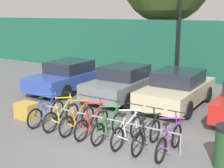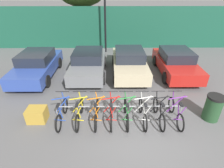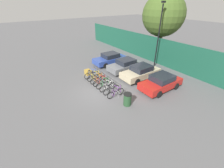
# 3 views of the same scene
# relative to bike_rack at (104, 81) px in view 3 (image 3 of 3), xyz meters

# --- Properties ---
(ground_plane) EXTENTS (120.00, 120.00, 0.00)m
(ground_plane) POSITION_rel_bike_rack_xyz_m (0.70, -0.68, -0.50)
(ground_plane) COLOR #59595B
(hoarding_wall) EXTENTS (36.00, 0.16, 3.17)m
(hoarding_wall) POSITION_rel_bike_rack_xyz_m (0.70, 8.82, 1.09)
(hoarding_wall) COLOR #19513D
(hoarding_wall) RESTS_ON ground
(bike_rack) EXTENTS (4.83, 0.04, 0.57)m
(bike_rack) POSITION_rel_bike_rack_xyz_m (0.00, 0.00, 0.00)
(bike_rack) COLOR gray
(bike_rack) RESTS_ON ground
(bicycle_blue) EXTENTS (0.68, 1.71, 1.05)m
(bicycle_blue) POSITION_rel_bike_rack_xyz_m (-2.14, -0.15, -0.12)
(bicycle_blue) COLOR black
(bicycle_blue) RESTS_ON ground
(bicycle_yellow) EXTENTS (0.68, 1.71, 1.05)m
(bicycle_yellow) POSITION_rel_bike_rack_xyz_m (-1.49, -0.15, -0.12)
(bicycle_yellow) COLOR black
(bicycle_yellow) RESTS_ON ground
(bicycle_orange) EXTENTS (0.68, 1.71, 1.05)m
(bicycle_orange) POSITION_rel_bike_rack_xyz_m (-0.85, -0.15, -0.12)
(bicycle_orange) COLOR black
(bicycle_orange) RESTS_ON ground
(bicycle_red) EXTENTS (0.68, 1.71, 1.05)m
(bicycle_red) POSITION_rel_bike_rack_xyz_m (-0.30, -0.15, -0.12)
(bicycle_red) COLOR black
(bicycle_red) RESTS_ON ground
(bicycle_green) EXTENTS (0.68, 1.71, 1.05)m
(bicycle_green) POSITION_rel_bike_rack_xyz_m (0.27, -0.15, -0.12)
(bicycle_green) COLOR black
(bicycle_green) RESTS_ON ground
(bicycle_white) EXTENTS (0.68, 1.71, 1.05)m
(bicycle_white) POSITION_rel_bike_rack_xyz_m (0.90, -0.15, -0.12)
(bicycle_white) COLOR black
(bicycle_white) RESTS_ON ground
(bicycle_black) EXTENTS (0.68, 1.71, 1.05)m
(bicycle_black) POSITION_rel_bike_rack_xyz_m (1.50, -0.15, -0.12)
(bicycle_black) COLOR black
(bicycle_black) RESTS_ON ground
(bicycle_purple) EXTENTS (0.68, 1.71, 1.05)m
(bicycle_purple) POSITION_rel_bike_rack_xyz_m (2.14, -0.15, -0.12)
(bicycle_purple) COLOR black
(bicycle_purple) RESTS_ON ground
(car_blue) EXTENTS (1.91, 4.15, 1.40)m
(car_blue) POSITION_rel_bike_rack_xyz_m (-4.39, 3.64, 0.19)
(car_blue) COLOR #2D479E
(car_blue) RESTS_ON ground
(car_grey) EXTENTS (1.91, 4.03, 1.40)m
(car_grey) POSITION_rel_bike_rack_xyz_m (-1.57, 3.89, 0.19)
(car_grey) COLOR slate
(car_grey) RESTS_ON ground
(car_beige) EXTENTS (1.91, 4.21, 1.40)m
(car_beige) POSITION_rel_bike_rack_xyz_m (0.76, 4.02, 0.19)
(car_beige) COLOR #C1B28E
(car_beige) RESTS_ON ground
(car_red) EXTENTS (1.91, 4.07, 1.40)m
(car_red) POSITION_rel_bike_rack_xyz_m (3.42, 3.96, 0.19)
(car_red) COLOR red
(car_red) RESTS_ON ground
(lamp_post) EXTENTS (0.24, 0.44, 7.13)m
(lamp_post) POSITION_rel_bike_rack_xyz_m (-0.69, 7.83, 3.43)
(lamp_post) COLOR black
(lamp_post) RESTS_ON ground
(trash_bin) EXTENTS (0.63, 0.63, 1.03)m
(trash_bin) POSITION_rel_bike_rack_xyz_m (3.55, -0.07, 0.02)
(trash_bin) COLOR #234728
(trash_bin) RESTS_ON ground
(cargo_crate) EXTENTS (0.70, 0.56, 0.55)m
(cargo_crate) POSITION_rel_bike_rack_xyz_m (-3.11, -0.12, -0.22)
(cargo_crate) COLOR #B28C33
(cargo_crate) RESTS_ON ground
(tree_behind_hoarding) EXTENTS (5.28, 5.28, 8.19)m
(tree_behind_hoarding) POSITION_rel_bike_rack_xyz_m (-2.64, 10.62, 5.02)
(tree_behind_hoarding) COLOR brown
(tree_behind_hoarding) RESTS_ON ground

